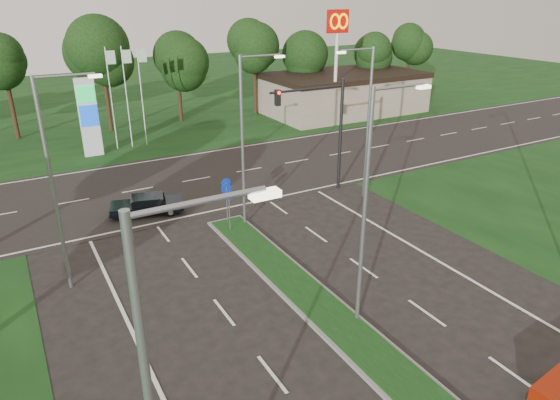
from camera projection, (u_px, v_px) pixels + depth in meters
verge_far at (94, 101)px, 58.39m from camera, size 160.00×50.00×0.02m
cross_road at (182, 182)px, 33.49m from camera, size 160.00×12.00×0.02m
median_kerb at (374, 356)px, 17.39m from camera, size 2.00×26.00×0.12m
commercial_building at (343, 93)px, 52.35m from camera, size 16.00×9.00×4.00m
streetlight_median_near at (370, 199)px, 17.52m from camera, size 2.53×0.22×9.00m
streetlight_median_far at (246, 134)px, 25.56m from camera, size 2.53×0.22×9.00m
streetlight_left_far at (56, 176)px, 19.73m from camera, size 2.53×0.22×9.00m
streetlight_right_far at (366, 117)px, 29.10m from camera, size 2.53×0.22×9.00m
traffic_signal at (324, 120)px, 30.14m from camera, size 5.10×0.42×7.00m
median_signs at (227, 196)px, 26.72m from camera, size 1.16×1.76×2.38m
gas_pylon at (91, 115)px, 37.81m from camera, size 5.80×1.26×8.00m
mcdonalds_sign at (337, 38)px, 45.00m from camera, size 2.20×0.47×10.40m
treeline_far at (117, 53)px, 43.70m from camera, size 6.00×6.00×9.90m
navy_sedan at (147, 204)px, 28.47m from camera, size 4.27×2.60×1.09m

